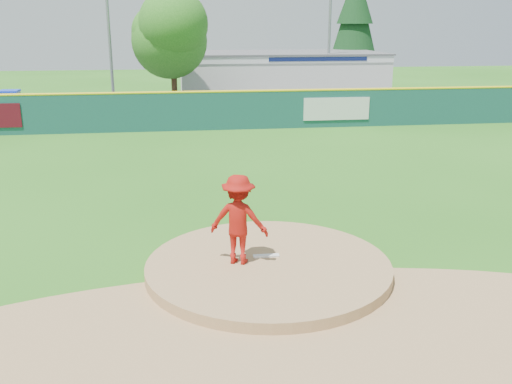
{
  "coord_description": "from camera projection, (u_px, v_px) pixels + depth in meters",
  "views": [
    {
      "loc": [
        -1.9,
        -11.68,
        5.4
      ],
      "look_at": [
        0.0,
        2.0,
        1.3
      ],
      "focal_mm": 40.0,
      "sensor_mm": 36.0,
      "label": 1
    }
  ],
  "objects": [
    {
      "name": "ground",
      "position": [
        268.0,
        272.0,
        12.87
      ],
      "size": [
        120.0,
        120.0,
        0.0
      ],
      "primitive_type": "plane",
      "color": "#286B19",
      "rests_on": "ground"
    },
    {
      "name": "pitchers_mound",
      "position": [
        268.0,
        272.0,
        12.87
      ],
      "size": [
        5.5,
        5.5,
        0.5
      ],
      "primitive_type": "cylinder",
      "color": "#9E774C",
      "rests_on": "ground"
    },
    {
      "name": "pitching_rubber",
      "position": [
        266.0,
        256.0,
        13.08
      ],
      "size": [
        0.6,
        0.15,
        0.04
      ],
      "primitive_type": "cube",
      "color": "white",
      "rests_on": "pitchers_mound"
    },
    {
      "name": "infield_dirt_arc",
      "position": [
        295.0,
        342.0,
        10.02
      ],
      "size": [
        15.4,
        15.4,
        0.01
      ],
      "primitive_type": "cylinder",
      "color": "#9E774C",
      "rests_on": "ground"
    },
    {
      "name": "parking_lot",
      "position": [
        205.0,
        106.0,
        38.51
      ],
      "size": [
        44.0,
        16.0,
        0.02
      ],
      "primitive_type": "cube",
      "color": "#38383A",
      "rests_on": "ground"
    },
    {
      "name": "pitcher",
      "position": [
        239.0,
        219.0,
        12.52
      ],
      "size": [
        1.48,
        1.15,
        2.02
      ],
      "primitive_type": "imported",
      "rotation": [
        0.0,
        0.0,
        2.79
      ],
      "color": "#9D130D",
      "rests_on": "pitchers_mound"
    },
    {
      "name": "van",
      "position": [
        228.0,
        102.0,
        35.51
      ],
      "size": [
        5.4,
        3.93,
        1.36
      ],
      "primitive_type": "imported",
      "rotation": [
        0.0,
        0.0,
        1.19
      ],
      "color": "white",
      "rests_on": "parking_lot"
    },
    {
      "name": "pool_building_grp",
      "position": [
        280.0,
        74.0,
        43.57
      ],
      "size": [
        15.2,
        8.2,
        3.31
      ],
      "color": "silver",
      "rests_on": "ground"
    },
    {
      "name": "fence_banners",
      "position": [
        167.0,
        112.0,
        29.29
      ],
      "size": [
        21.58,
        0.04,
        1.2
      ],
      "color": "#510B17",
      "rests_on": "ground"
    },
    {
      "name": "playground_slide",
      "position": [
        10.0,
        104.0,
        33.34
      ],
      "size": [
        1.06,
        3.0,
        1.65
      ],
      "color": "blue",
      "rests_on": "ground"
    },
    {
      "name": "outfield_fence",
      "position": [
        214.0,
        109.0,
        29.65
      ],
      "size": [
        40.0,
        0.14,
        2.07
      ],
      "color": "#154642",
      "rests_on": "ground"
    },
    {
      "name": "deciduous_tree",
      "position": [
        172.0,
        37.0,
        35.05
      ],
      "size": [
        5.6,
        5.6,
        7.36
      ],
      "color": "#382314",
      "rests_on": "ground"
    },
    {
      "name": "conifer_tree",
      "position": [
        355.0,
        21.0,
        47.2
      ],
      "size": [
        4.4,
        4.4,
        9.5
      ],
      "color": "#382314",
      "rests_on": "ground"
    },
    {
      "name": "light_pole_left",
      "position": [
        108.0,
        12.0,
        36.0
      ],
      "size": [
        1.75,
        0.25,
        11.0
      ],
      "color": "gray",
      "rests_on": "ground"
    },
    {
      "name": "light_pole_right",
      "position": [
        330.0,
        21.0,
        40.02
      ],
      "size": [
        1.75,
        0.25,
        10.0
      ],
      "color": "gray",
      "rests_on": "ground"
    }
  ]
}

